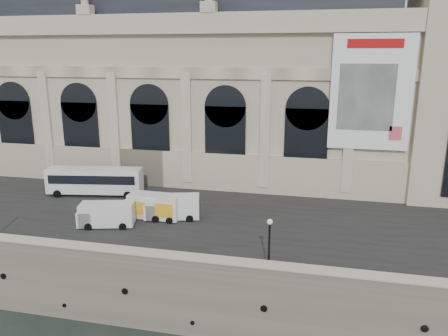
# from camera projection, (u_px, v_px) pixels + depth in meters

# --- Properties ---
(ground) EXTENTS (260.00, 260.00, 0.00)m
(ground) POSITION_uv_depth(u_px,v_px,m) (107.00, 325.00, 38.79)
(ground) COLOR black
(ground) RESTS_ON ground
(quay) EXTENTS (160.00, 70.00, 6.00)m
(quay) POSITION_uv_depth(u_px,v_px,m) (207.00, 182.00, 71.04)
(quay) COLOR gray
(quay) RESTS_ON ground
(street) EXTENTS (160.00, 24.00, 0.06)m
(street) POSITION_uv_depth(u_px,v_px,m) (160.00, 208.00, 50.45)
(street) COLOR #2D2D2D
(street) RESTS_ON quay
(parapet) EXTENTS (160.00, 1.40, 1.21)m
(parapet) POSITION_uv_depth(u_px,v_px,m) (105.00, 254.00, 37.66)
(parapet) COLOR gray
(parapet) RESTS_ON quay
(museum) EXTENTS (69.00, 18.70, 29.10)m
(museum) POSITION_uv_depth(u_px,v_px,m) (159.00, 79.00, 64.11)
(museum) COLOR beige
(museum) RESTS_ON quay
(bus_left) EXTENTS (12.06, 4.35, 3.48)m
(bus_left) POSITION_uv_depth(u_px,v_px,m) (95.00, 180.00, 54.54)
(bus_left) COLOR silver
(bus_left) RESTS_ON quay
(van_b) EXTENTS (5.98, 3.43, 2.51)m
(van_b) POSITION_uv_depth(u_px,v_px,m) (104.00, 215.00, 44.85)
(van_b) COLOR silver
(van_b) RESTS_ON quay
(van_c) EXTENTS (6.21, 3.62, 2.60)m
(van_c) POSITION_uv_depth(u_px,v_px,m) (170.00, 207.00, 46.91)
(van_c) COLOR white
(van_c) RESTS_ON quay
(box_truck) EXTENTS (6.81, 2.62, 2.71)m
(box_truck) POSITION_uv_depth(u_px,v_px,m) (152.00, 206.00, 47.06)
(box_truck) COLOR silver
(box_truck) RESTS_ON quay
(lamp_right) EXTENTS (0.46, 0.46, 4.49)m
(lamp_right) POSITION_uv_depth(u_px,v_px,m) (269.00, 245.00, 35.57)
(lamp_right) COLOR black
(lamp_right) RESTS_ON quay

